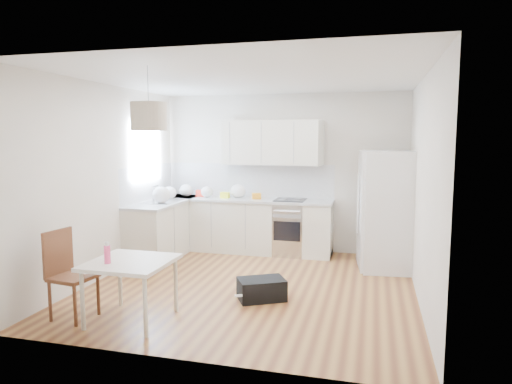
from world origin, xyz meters
The scene contains 29 objects.
floor centered at (0.00, 0.00, 0.00)m, with size 4.20×4.20×0.00m, color brown.
ceiling centered at (0.00, 0.00, 2.70)m, with size 4.20×4.20×0.00m, color white.
wall_back centered at (0.00, 2.10, 1.35)m, with size 4.20×4.20×0.00m, color beige.
wall_left centered at (-2.10, 0.00, 1.35)m, with size 4.20×4.20×0.00m, color beige.
wall_right centered at (2.10, 0.00, 1.35)m, with size 4.20×4.20×0.00m, color beige.
window_glassblock centered at (-2.09, 1.15, 1.75)m, with size 0.02×1.00×1.00m, color #BFE0F9.
cabinets_back centered at (-0.60, 1.80, 0.44)m, with size 3.00×0.60×0.88m, color beige.
cabinets_left centered at (-1.80, 1.20, 0.44)m, with size 0.60×1.80×0.88m, color beige.
counter_back centered at (-0.60, 1.80, 0.90)m, with size 3.02×0.64×0.04m, color #A7A9AB.
counter_left centered at (-1.80, 1.20, 0.90)m, with size 0.64×1.82×0.04m, color #A7A9AB.
backsplash_back centered at (-0.60, 2.09, 1.21)m, with size 3.00×0.01×0.58m, color white.
backsplash_left centered at (-2.09, 1.20, 1.21)m, with size 0.01×1.80×0.58m, color white.
upper_cabinets centered at (-0.15, 1.94, 1.88)m, with size 1.70×0.32×0.75m, color beige.
range_oven centered at (0.20, 1.80, 0.44)m, with size 0.50×0.61×0.88m, color silver, non-canonical shape.
sink centered at (-1.80, 1.15, 0.92)m, with size 0.50×0.80×0.16m, color silver, non-canonical shape.
refrigerator centered at (1.74, 1.33, 0.88)m, with size 0.85×0.88×1.77m, color white, non-canonical shape.
dining_table centered at (-0.94, -1.42, 0.59)m, with size 0.84×0.84×0.66m.
dining_chair centered at (-1.58, -1.51, 0.48)m, with size 0.41×0.41×0.97m, color #4C2917, non-canonical shape.
drink_bottle centered at (-1.11, -1.57, 0.77)m, with size 0.07×0.07×0.23m, color #F5447B.
gym_bag centered at (0.26, -0.44, 0.13)m, with size 0.55×0.36×0.26m, color black.
pendant_lamp centered at (-0.76, -1.27, 2.18)m, with size 0.38×0.38×0.29m, color #B8A88D.
grocery_bag_a centered at (-1.68, 1.80, 1.03)m, with size 0.24×0.20×0.22m, color white.
grocery_bag_b centered at (-1.28, 1.79, 1.02)m, with size 0.21×0.18×0.19m, color white.
grocery_bag_c centered at (-0.73, 1.86, 1.04)m, with size 0.26×0.22×0.24m, color white.
grocery_bag_d centered at (-1.83, 1.45, 1.03)m, with size 0.23×0.20×0.21m, color white.
grocery_bag_e centered at (-1.73, 0.95, 1.05)m, with size 0.29×0.25×0.26m, color white.
snack_orange centered at (-0.38, 1.77, 0.97)m, with size 0.15×0.09×0.10m, color orange.
snack_yellow centered at (-0.94, 1.76, 0.97)m, with size 0.15×0.09×0.10m, color #FFFB28.
snack_red centered at (-1.42, 1.87, 0.98)m, with size 0.17×0.11×0.12m, color red.
Camera 1 is at (1.54, -5.65, 1.96)m, focal length 32.00 mm.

